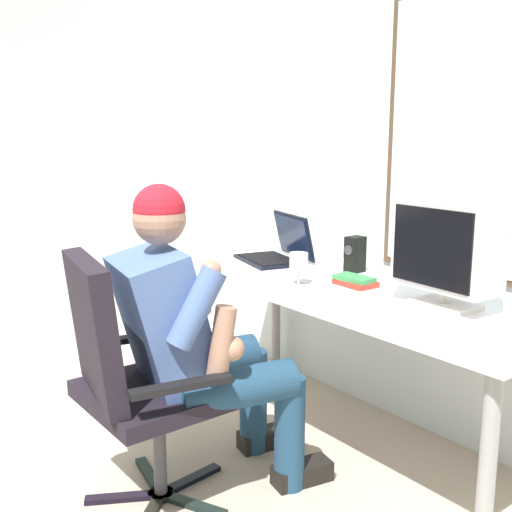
# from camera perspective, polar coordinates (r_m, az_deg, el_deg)

# --- Properties ---
(wall_rear) EXTENTS (5.69, 0.08, 2.67)m
(wall_rear) POSITION_cam_1_polar(r_m,az_deg,el_deg) (2.86, 16.27, 10.16)
(wall_rear) COLOR silver
(wall_rear) RESTS_ON ground
(desk) EXTENTS (1.87, 0.75, 0.75)m
(desk) POSITION_cam_1_polar(r_m,az_deg,el_deg) (2.66, 8.69, -3.88)
(desk) COLOR gray
(desk) RESTS_ON ground
(office_chair) EXTENTS (0.64, 0.60, 0.96)m
(office_chair) POSITION_cam_1_polar(r_m,az_deg,el_deg) (2.29, -11.72, -10.20)
(office_chair) COLOR black
(office_chair) RESTS_ON ground
(person_seated) EXTENTS (0.60, 0.86, 1.20)m
(person_seated) POSITION_cam_1_polar(r_m,az_deg,el_deg) (2.35, -5.48, -7.35)
(person_seated) COLOR navy
(person_seated) RESTS_ON ground
(crt_monitor) EXTENTS (0.39, 0.20, 0.39)m
(crt_monitor) POSITION_cam_1_polar(r_m,az_deg,el_deg) (2.30, 17.29, 0.78)
(crt_monitor) COLOR beige
(crt_monitor) RESTS_ON desk
(laptop) EXTENTS (0.41, 0.36, 0.23)m
(laptop) POSITION_cam_1_polar(r_m,az_deg,el_deg) (3.05, 2.20, 0.69)
(laptop) COLOR black
(laptop) RESTS_ON desk
(wine_glass) EXTENTS (0.08, 0.08, 0.14)m
(wine_glass) POSITION_cam_1_polar(r_m,az_deg,el_deg) (2.56, 3.98, -0.61)
(wine_glass) COLOR silver
(wine_glass) RESTS_ON desk
(desk_speaker) EXTENTS (0.06, 0.09, 0.16)m
(desk_speaker) POSITION_cam_1_polar(r_m,az_deg,el_deg) (2.83, 9.16, 0.15)
(desk_speaker) COLOR black
(desk_speaker) RESTS_ON desk
(book_stack) EXTENTS (0.17, 0.12, 0.04)m
(book_stack) POSITION_cam_1_polar(r_m,az_deg,el_deg) (2.59, 9.17, -2.31)
(book_stack) COLOR red
(book_stack) RESTS_ON desk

